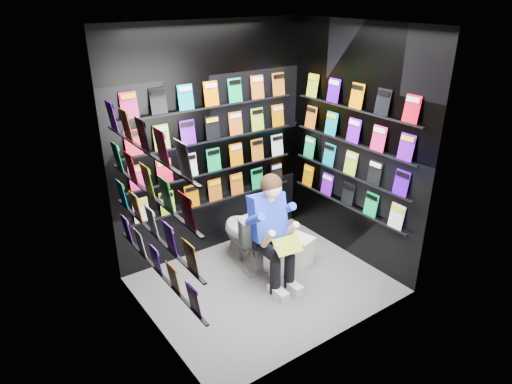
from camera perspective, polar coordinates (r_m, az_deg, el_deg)
floor at (r=4.94m, az=1.05°, el=-11.49°), size 2.40×2.40×0.00m
ceiling at (r=4.02m, az=1.35°, el=20.18°), size 2.40×2.40×0.00m
wall_back at (r=5.10m, az=-5.55°, el=6.02°), size 2.40×0.04×2.60m
wall_front at (r=3.63m, az=10.63°, el=-2.08°), size 2.40×0.04×2.60m
wall_left at (r=3.78m, az=-13.60°, el=-1.26°), size 0.04×2.00×2.60m
wall_right at (r=5.08m, az=12.18°, el=5.50°), size 0.04×2.00×2.60m
comics_back at (r=5.08m, az=-5.38°, el=5.99°), size 2.10×0.06×1.37m
comics_left at (r=3.79m, az=-13.20°, el=-1.08°), size 0.06×1.70×1.37m
comics_right at (r=5.06m, az=11.95°, el=5.49°), size 0.06×1.70×1.37m
toilet at (r=5.11m, az=-1.28°, el=-5.31°), size 0.52×0.80×0.73m
longbox at (r=5.29m, az=4.98°, el=-7.09°), size 0.30×0.42×0.29m
longbox_lid at (r=5.21m, az=5.04°, el=-5.60°), size 0.32×0.45×0.03m
reader at (r=4.65m, az=1.32°, el=-3.13°), size 0.57×0.77×1.30m
held_comic at (r=4.49m, az=3.98°, el=-6.67°), size 0.30×0.20×0.12m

